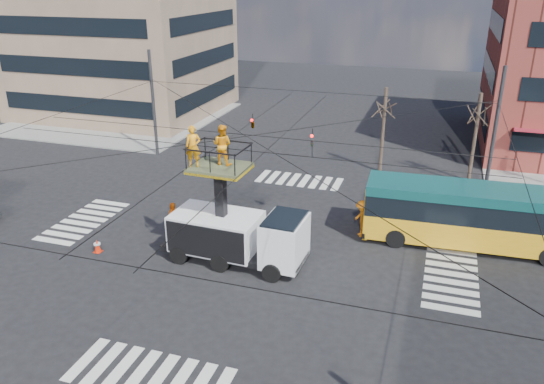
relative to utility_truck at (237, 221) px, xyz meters
The scene contains 11 objects.
ground 2.68m from the utility_truck, 91.07° to the left, with size 120.00×120.00×0.00m, color black.
sidewalk_nw 30.93m from the utility_truck, 132.96° to the left, with size 18.00×18.00×0.12m, color slate.
crosswalks 2.67m from the utility_truck, 91.07° to the left, with size 22.40×22.40×0.02m, color silver, non-canonical shape.
overhead_network 2.92m from the utility_truck, 92.92° to the left, with size 24.24×24.24×8.00m.
tree_a 16.07m from the utility_truck, 71.76° to the left, with size 2.00×2.00×6.00m.
tree_b 18.82m from the utility_truck, 53.98° to the left, with size 2.00×2.00×6.00m.
utility_truck is the anchor object (origin of this frame).
city_bus 12.18m from the utility_truck, 25.38° to the left, with size 11.29×3.12×3.20m.
traffic_cone 7.43m from the utility_truck, 169.51° to the right, with size 0.36×0.36×0.70m, color red.
worker_ground 4.73m from the utility_truck, 159.87° to the left, with size 1.10×0.46×1.88m, color orange.
flagger 7.09m from the utility_truck, 40.95° to the left, with size 1.31×0.75×2.02m, color orange.
Camera 1 is at (8.62, -22.70, 13.00)m, focal length 35.00 mm.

